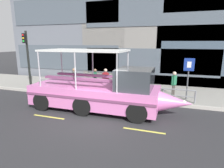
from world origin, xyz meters
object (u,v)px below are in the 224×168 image
(parking_sign, at_px, (188,72))
(pedestrian_near_bow, at_px, (174,82))
(pedestrian_mid_left, at_px, (106,78))
(duck_tour_boat, at_px, (102,92))
(traffic_light_pole, at_px, (27,54))
(pedestrian_mid_right, at_px, (95,78))
(pedestrian_near_stern, at_px, (74,77))

(parking_sign, bearing_deg, pedestrian_near_bow, 169.02)
(parking_sign, height_order, pedestrian_mid_left, parking_sign)
(parking_sign, relative_size, duck_tour_boat, 0.29)
(traffic_light_pole, distance_m, pedestrian_near_bow, 10.98)
(pedestrian_mid_right, xyz_separation_m, pedestrian_near_stern, (-1.62, -0.21, 0.00))
(traffic_light_pole, distance_m, duck_tour_boat, 7.79)
(duck_tour_boat, relative_size, pedestrian_near_bow, 5.16)
(duck_tour_boat, relative_size, pedestrian_mid_right, 5.38)
(parking_sign, distance_m, pedestrian_near_stern, 7.92)
(parking_sign, bearing_deg, pedestrian_mid_left, 179.32)
(pedestrian_mid_left, height_order, pedestrian_near_stern, pedestrian_mid_left)
(pedestrian_mid_right, bearing_deg, pedestrian_mid_left, -10.22)
(traffic_light_pole, distance_m, pedestrian_mid_right, 5.66)
(parking_sign, height_order, pedestrian_mid_right, parking_sign)
(pedestrian_near_stern, bearing_deg, pedestrian_mid_left, 1.29)
(duck_tour_boat, distance_m, pedestrian_near_bow, 4.80)
(duck_tour_boat, bearing_deg, traffic_light_pole, 160.69)
(traffic_light_pole, relative_size, parking_sign, 1.69)
(duck_tour_boat, height_order, pedestrian_mid_left, duck_tour_boat)
(pedestrian_near_stern, bearing_deg, traffic_light_pole, -173.81)
(pedestrian_mid_left, bearing_deg, pedestrian_mid_right, 169.78)
(parking_sign, relative_size, pedestrian_near_bow, 1.51)
(pedestrian_near_bow, height_order, pedestrian_near_stern, pedestrian_near_bow)
(traffic_light_pole, height_order, pedestrian_near_bow, traffic_light_pole)
(pedestrian_mid_left, xyz_separation_m, pedestrian_near_stern, (-2.49, -0.06, -0.04))
(pedestrian_mid_right, distance_m, pedestrian_near_stern, 1.63)
(pedestrian_mid_left, bearing_deg, pedestrian_near_stern, -178.71)
(duck_tour_boat, distance_m, pedestrian_mid_left, 3.11)
(duck_tour_boat, bearing_deg, parking_sign, 32.99)
(traffic_light_pole, height_order, pedestrian_mid_right, traffic_light_pole)
(pedestrian_mid_right, bearing_deg, pedestrian_near_bow, -0.69)
(duck_tour_boat, xyz_separation_m, pedestrian_near_bow, (3.69, 3.06, 0.16))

